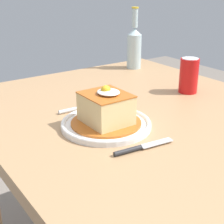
% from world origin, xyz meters
% --- Properties ---
extents(dining_table, '(1.10, 0.93, 0.76)m').
position_xyz_m(dining_table, '(0.00, 0.00, 0.64)').
color(dining_table, '#A87F56').
rests_on(dining_table, ground_plane).
extents(main_plate, '(0.25, 0.25, 0.02)m').
position_xyz_m(main_plate, '(0.04, -0.16, 0.77)').
color(main_plate, white).
rests_on(main_plate, dining_table).
extents(sandwich_meal, '(0.20, 0.20, 0.11)m').
position_xyz_m(sandwich_meal, '(0.04, -0.16, 0.81)').
color(sandwich_meal, '#B75B1E').
rests_on(sandwich_meal, main_plate).
extents(fork, '(0.02, 0.14, 0.01)m').
position_xyz_m(fork, '(-0.12, -0.16, 0.76)').
color(fork, silver).
rests_on(fork, dining_table).
extents(knife, '(0.03, 0.17, 0.01)m').
position_xyz_m(knife, '(0.19, -0.17, 0.76)').
color(knife, '#262628').
rests_on(knife, dining_table).
extents(soda_can, '(0.07, 0.07, 0.12)m').
position_xyz_m(soda_can, '(-0.05, 0.25, 0.82)').
color(soda_can, red).
rests_on(soda_can, dining_table).
extents(beer_bottle_clear, '(0.06, 0.06, 0.27)m').
position_xyz_m(beer_bottle_clear, '(-0.43, 0.31, 0.86)').
color(beer_bottle_clear, '#ADC6CC').
rests_on(beer_bottle_clear, dining_table).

